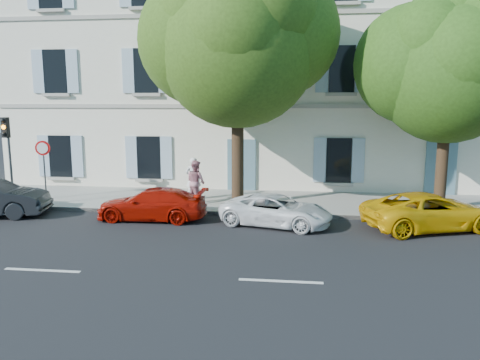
# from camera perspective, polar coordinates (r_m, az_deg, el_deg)

# --- Properties ---
(ground) EXTENTS (90.00, 90.00, 0.00)m
(ground) POSITION_cam_1_polar(r_m,az_deg,el_deg) (15.16, 5.53, -6.61)
(ground) COLOR black
(sidewalk) EXTENTS (36.00, 4.50, 0.15)m
(sidewalk) POSITION_cam_1_polar(r_m,az_deg,el_deg) (19.45, 5.87, -2.76)
(sidewalk) COLOR #A09E96
(sidewalk) RESTS_ON ground
(kerb) EXTENTS (36.00, 0.16, 0.16)m
(kerb) POSITION_cam_1_polar(r_m,az_deg,el_deg) (17.34, 5.73, -4.27)
(kerb) COLOR #9E998E
(kerb) RESTS_ON ground
(building) EXTENTS (28.00, 7.00, 12.00)m
(building) POSITION_cam_1_polar(r_m,az_deg,el_deg) (24.82, 6.38, 13.64)
(building) COLOR silver
(building) RESTS_ON ground
(car_red_coupe) EXTENTS (3.94, 1.62, 1.14)m
(car_red_coupe) POSITION_cam_1_polar(r_m,az_deg,el_deg) (17.10, -10.69, -2.89)
(car_red_coupe) COLOR #9E0F04
(car_red_coupe) RESTS_ON ground
(car_white_coupe) EXTENTS (4.14, 2.68, 1.06)m
(car_white_coupe) POSITION_cam_1_polar(r_m,az_deg,el_deg) (16.08, 4.45, -3.70)
(car_white_coupe) COLOR white
(car_white_coupe) RESTS_ON ground
(car_yellow_supercar) EXTENTS (4.84, 3.35, 1.23)m
(car_yellow_supercar) POSITION_cam_1_polar(r_m,az_deg,el_deg) (16.75, 22.13, -3.55)
(car_yellow_supercar) COLOR #E0A609
(car_yellow_supercar) RESTS_ON ground
(tree_left) EXTENTS (6.06, 6.06, 9.40)m
(tree_left) POSITION_cam_1_polar(r_m,az_deg,el_deg) (18.25, -0.30, 15.82)
(tree_left) COLOR #3A2819
(tree_left) RESTS_ON sidewalk
(tree_right) EXTENTS (5.17, 5.17, 7.96)m
(tree_right) POSITION_cam_1_polar(r_m,az_deg,el_deg) (18.83, 24.07, 11.94)
(tree_right) COLOR #3A2819
(tree_right) RESTS_ON sidewalk
(traffic_light) EXTENTS (0.29, 0.39, 3.44)m
(traffic_light) POSITION_cam_1_polar(r_m,az_deg,el_deg) (20.94, -26.52, 4.26)
(traffic_light) COLOR #383A3D
(traffic_light) RESTS_ON sidewalk
(road_sign) EXTENTS (0.58, 0.14, 2.54)m
(road_sign) POSITION_cam_1_polar(r_m,az_deg,el_deg) (20.09, -22.83, 2.43)
(road_sign) COLOR #383A3D
(road_sign) RESTS_ON sidewalk
(pedestrian_a) EXTENTS (0.74, 0.58, 1.77)m
(pedestrian_a) POSITION_cam_1_polar(r_m,az_deg,el_deg) (19.62, -5.70, 0.20)
(pedestrian_a) COLOR silver
(pedestrian_a) RESTS_ON sidewalk
(pedestrian_b) EXTENTS (1.07, 1.05, 1.74)m
(pedestrian_b) POSITION_cam_1_polar(r_m,az_deg,el_deg) (18.88, -5.41, -0.21)
(pedestrian_b) COLOR #B77580
(pedestrian_b) RESTS_ON sidewalk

